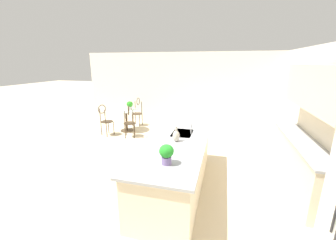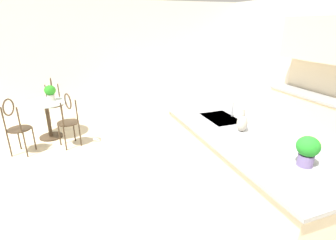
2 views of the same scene
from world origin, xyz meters
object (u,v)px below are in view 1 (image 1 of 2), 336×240
at_px(chair_toward_desk, 105,119).
at_px(potted_plant_on_table, 130,105).
at_px(vase_on_counter, 176,136).
at_px(bistro_table, 126,119).
at_px(chair_near_window, 129,120).
at_px(chair_by_island, 138,110).
at_px(potted_plant_counter_far, 166,153).

height_order(chair_toward_desk, potted_plant_on_table, chair_toward_desk).
relative_size(potted_plant_on_table, vase_on_counter, 1.04).
bearing_deg(bistro_table, chair_near_window, 33.38).
xyz_separation_m(bistro_table, chair_toward_desk, (0.61, -0.44, 0.13)).
bearing_deg(chair_by_island, potted_plant_counter_far, 27.73).
bearing_deg(chair_near_window, potted_plant_on_table, -157.55).
height_order(bistro_table, chair_toward_desk, chair_toward_desk).
distance_m(potted_plant_counter_far, vase_on_counter, 0.90).
xyz_separation_m(potted_plant_on_table, vase_on_counter, (2.96, 2.31, 0.12)).
bearing_deg(chair_near_window, chair_toward_desk, -88.36).
xyz_separation_m(chair_by_island, chair_toward_desk, (1.38, -0.54, 0.00)).
relative_size(chair_toward_desk, potted_plant_counter_far, 3.55).
height_order(potted_plant_counter_far, vase_on_counter, potted_plant_counter_far).
distance_m(bistro_table, chair_toward_desk, 0.77).
distance_m(chair_by_island, potted_plant_on_table, 0.75).
distance_m(bistro_table, vase_on_counter, 3.79).
xyz_separation_m(potted_plant_counter_far, vase_on_counter, (-0.90, -0.07, -0.06)).
height_order(bistro_table, potted_plant_on_table, potted_plant_on_table).
relative_size(potted_plant_on_table, potted_plant_counter_far, 1.02).
distance_m(chair_by_island, potted_plant_counter_far, 5.15).
xyz_separation_m(chair_near_window, chair_toward_desk, (0.02, -0.83, 0.00)).
xyz_separation_m(chair_by_island, potted_plant_on_table, (0.67, 0.01, 0.34)).
bearing_deg(chair_toward_desk, vase_on_counter, 51.67).
distance_m(potted_plant_on_table, vase_on_counter, 3.75).
height_order(bistro_table, potted_plant_counter_far, potted_plant_counter_far).
bearing_deg(chair_by_island, vase_on_counter, 32.53).
relative_size(potted_plant_counter_far, vase_on_counter, 1.02).
relative_size(chair_near_window, chair_by_island, 1.00).
distance_m(chair_by_island, vase_on_counter, 4.33).
relative_size(chair_toward_desk, potted_plant_on_table, 3.48).
bearing_deg(vase_on_counter, chair_toward_desk, -128.33).
relative_size(bistro_table, chair_near_window, 0.77).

